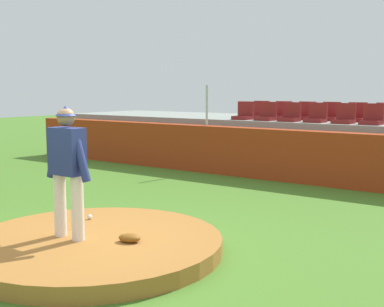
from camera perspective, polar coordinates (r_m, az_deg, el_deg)
The scene contains 19 objects.
ground_plane at distance 7.03m, azimuth -10.97°, elevation -10.95°, with size 60.00×60.00×0.00m, color #477825.
pitchers_mound at distance 7.00m, azimuth -10.99°, elevation -10.12°, with size 3.44×3.44×0.21m, color #A4682D.
pitcher at distance 6.79m, azimuth -13.94°, elevation -0.97°, with size 0.81×0.27×1.76m.
baseball at distance 7.90m, azimuth -11.49°, elevation -7.04°, with size 0.07×0.07×0.07m, color white.
fielding_glove at distance 6.67m, azimuth -7.08°, elevation -9.46°, with size 0.30×0.20×0.11m, color brown.
brick_barrier at distance 12.14m, azimuth 11.59°, elevation -0.30°, with size 17.75×0.40×1.23m, color #9D3214.
fence_post_left at distance 13.27m, azimuth 1.68°, elevation 5.46°, with size 0.06×0.06×1.07m, color silver.
bleacher_platform at distance 14.40m, azimuth 15.60°, elevation 0.99°, with size 17.51×3.43×1.35m, color gray.
stadium_chair_0 at distance 14.15m, azimuth 5.90°, elevation 4.48°, with size 0.48×0.44×0.50m.
stadium_chair_1 at distance 13.79m, azimuth 8.45°, elevation 4.37°, with size 0.48×0.44×0.50m.
stadium_chair_2 at distance 13.48m, azimuth 11.08°, elevation 4.25°, with size 0.48×0.44×0.50m.
stadium_chair_3 at distance 13.25m, azimuth 13.89°, elevation 4.13°, with size 0.48×0.44×0.50m.
stadium_chair_4 at distance 12.99m, azimuth 16.87°, elevation 3.97°, with size 0.48×0.44×0.50m.
stadium_chair_5 at distance 12.78m, azimuth 19.72°, elevation 3.81°, with size 0.48×0.44×0.50m.
stadium_chair_7 at distance 14.94m, azimuth 7.70°, elevation 4.60°, with size 0.48×0.44×0.50m.
stadium_chair_8 at distance 14.60m, azimuth 10.16°, elevation 4.49°, with size 0.48×0.44×0.50m.
stadium_chair_9 at distance 14.32m, azimuth 12.77°, elevation 4.38°, with size 0.48×0.44×0.50m.
stadium_chair_10 at distance 14.08m, azimuth 15.38°, elevation 4.25°, with size 0.48×0.44×0.50m.
stadium_chair_11 at distance 13.83m, azimuth 18.11°, elevation 4.10°, with size 0.48×0.44×0.50m.
Camera 1 is at (4.88, -4.56, 2.18)m, focal length 47.11 mm.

